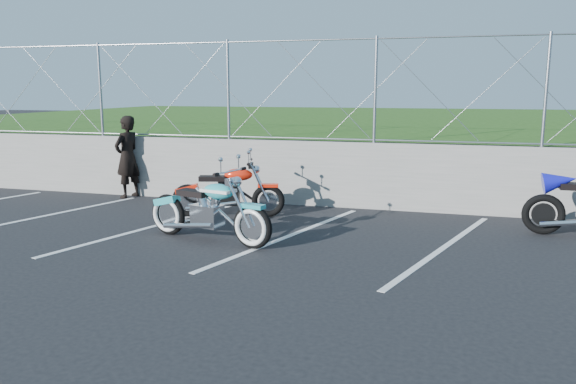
# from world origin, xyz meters

# --- Properties ---
(ground) EXTENTS (90.00, 90.00, 0.00)m
(ground) POSITION_xyz_m (0.00, 0.00, 0.00)
(ground) COLOR black
(ground) RESTS_ON ground
(retaining_wall) EXTENTS (30.00, 0.22, 1.30)m
(retaining_wall) POSITION_xyz_m (0.00, 3.50, 0.65)
(retaining_wall) COLOR slate
(retaining_wall) RESTS_ON ground
(grass_field) EXTENTS (30.00, 20.00, 1.30)m
(grass_field) POSITION_xyz_m (0.00, 13.50, 0.65)
(grass_field) COLOR #244A13
(grass_field) RESTS_ON ground
(chain_link_fence) EXTENTS (28.00, 0.03, 2.00)m
(chain_link_fence) POSITION_xyz_m (0.00, 3.50, 2.30)
(chain_link_fence) COLOR gray
(chain_link_fence) RESTS_ON retaining_wall
(parking_lines) EXTENTS (18.29, 4.31, 0.01)m
(parking_lines) POSITION_xyz_m (1.20, 1.00, 0.00)
(parking_lines) COLOR silver
(parking_lines) RESTS_ON ground
(cruiser_turquoise) EXTENTS (2.25, 0.80, 1.14)m
(cruiser_turquoise) POSITION_xyz_m (-1.09, 0.36, 0.46)
(cruiser_turquoise) COLOR black
(cruiser_turquoise) RESTS_ON ground
(naked_orange) EXTENTS (2.03, 0.77, 1.04)m
(naked_orange) POSITION_xyz_m (-1.43, 2.03, 0.44)
(naked_orange) COLOR black
(naked_orange) RESTS_ON ground
(person_standing) EXTENTS (0.57, 0.73, 1.76)m
(person_standing) POSITION_xyz_m (-4.23, 3.20, 0.88)
(person_standing) COLOR black
(person_standing) RESTS_ON ground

